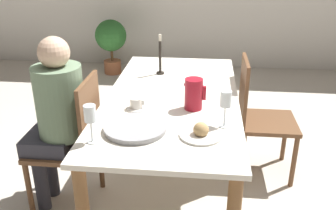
% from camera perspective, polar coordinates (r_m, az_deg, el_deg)
% --- Properties ---
extents(ground_plane, '(20.00, 20.00, 0.00)m').
position_cam_1_polar(ground_plane, '(2.85, 0.56, -12.34)').
color(ground_plane, beige).
extents(dining_table, '(0.87, 1.78, 0.73)m').
position_cam_1_polar(dining_table, '(2.53, 0.62, -0.67)').
color(dining_table, silver).
rests_on(dining_table, ground_plane).
extents(chair_person_side, '(0.42, 0.42, 0.91)m').
position_cam_1_polar(chair_person_side, '(2.52, -14.17, -5.34)').
color(chair_person_side, brown).
rests_on(chair_person_side, ground_plane).
extents(chair_opposite, '(0.42, 0.42, 0.91)m').
position_cam_1_polar(chair_opposite, '(2.88, 13.58, -1.52)').
color(chair_opposite, brown).
rests_on(chair_opposite, ground_plane).
extents(person_seated, '(0.39, 0.41, 1.17)m').
position_cam_1_polar(person_seated, '(2.46, -16.67, -0.95)').
color(person_seated, '#33333D').
rests_on(person_seated, ground_plane).
extents(red_pitcher, '(0.14, 0.11, 0.19)m').
position_cam_1_polar(red_pitcher, '(2.27, 3.92, 1.72)').
color(red_pitcher, '#A31423').
rests_on(red_pitcher, dining_table).
extents(wine_glass_water, '(0.06, 0.06, 0.21)m').
position_cam_1_polar(wine_glass_water, '(2.04, 8.79, 0.68)').
color(wine_glass_water, white).
rests_on(wine_glass_water, dining_table).
extents(wine_glass_juice, '(0.06, 0.06, 0.21)m').
position_cam_1_polar(wine_glass_juice, '(1.90, -11.78, -1.60)').
color(wine_glass_juice, white).
rests_on(wine_glass_juice, dining_table).
extents(teacup_near_person, '(0.12, 0.12, 0.07)m').
position_cam_1_polar(teacup_near_person, '(2.30, -4.87, 0.13)').
color(teacup_near_person, silver).
rests_on(teacup_near_person, dining_table).
extents(serving_tray, '(0.34, 0.34, 0.03)m').
position_cam_1_polar(serving_tray, '(2.04, -4.97, -3.52)').
color(serving_tray, '#9E9EA3').
rests_on(serving_tray, dining_table).
extents(bread_plate, '(0.23, 0.23, 0.08)m').
position_cam_1_polar(bread_plate, '(1.98, 5.03, -4.21)').
color(bread_plate, silver).
rests_on(bread_plate, dining_table).
extents(candlestick_tall, '(0.06, 0.06, 0.31)m').
position_cam_1_polar(candlestick_tall, '(2.88, -1.21, 7.04)').
color(candlestick_tall, black).
rests_on(candlestick_tall, dining_table).
extents(potted_plant, '(0.42, 0.42, 0.73)m').
position_cam_1_polar(potted_plant, '(5.14, -8.69, 9.87)').
color(potted_plant, '#A8603D').
rests_on(potted_plant, ground_plane).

